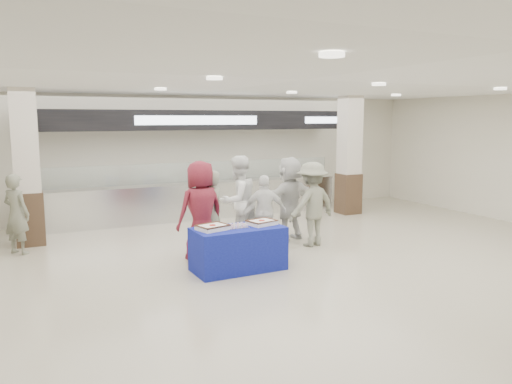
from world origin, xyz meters
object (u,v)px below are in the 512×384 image
display_table (238,249)px  chef_tall (238,201)px  chef_short (265,212)px  cupcake_tray (237,226)px  sheet_cake_left (213,227)px  soldier_b (312,204)px  civilian_white (289,199)px  soldier_bg (16,214)px  sheet_cake_right (262,222)px  soldier_a (211,214)px  civilian_maroon (201,211)px

display_table → chef_tall: bearing=64.7°
chef_short → chef_tall: bearing=-25.6°
cupcake_tray → chef_short: bearing=45.4°
sheet_cake_left → cupcake_tray: (0.44, -0.00, -0.02)m
chef_tall → soldier_b: chef_tall is taller
soldier_b → civilian_white: civilian_white is taller
sheet_cake_left → soldier_bg: bearing=136.7°
sheet_cake_right → soldier_b: 1.80m
sheet_cake_right → soldier_a: 1.17m
soldier_b → civilian_white: 0.65m
display_table → soldier_a: size_ratio=0.95×
sheet_cake_right → sheet_cake_left: bearing=-179.7°
sheet_cake_right → chef_short: bearing=60.9°
chef_tall → soldier_b: 1.51m
display_table → civilian_white: civilian_white is taller
display_table → soldier_bg: (-3.41, 2.81, 0.40)m
chef_tall → soldier_bg: 4.28m
display_table → cupcake_tray: (-0.01, 0.02, 0.40)m
sheet_cake_right → civilian_white: (1.39, 1.49, 0.10)m
display_table → civilian_white: (1.86, 1.52, 0.52)m
display_table → civilian_maroon: 1.10m
chef_short → civilian_white: bearing=-131.3°
sheet_cake_right → chef_tall: bearing=82.0°
cupcake_tray → chef_tall: (0.69, 1.53, 0.15)m
sheet_cake_left → soldier_b: (2.49, 0.87, 0.06)m
sheet_cake_left → sheet_cake_right: (0.92, 0.00, -0.00)m
sheet_cake_right → soldier_bg: size_ratio=0.34×
soldier_a → soldier_bg: size_ratio=1.05×
soldier_a → chef_tall: chef_tall is taller
sheet_cake_right → soldier_bg: soldier_bg is taller
sheet_cake_right → civilian_white: size_ratio=0.30×
civilian_maroon → chef_tall: 1.22m
cupcake_tray → soldier_a: (-0.09, 1.03, 0.04)m
sheet_cake_left → civilian_white: size_ratio=0.31×
sheet_cake_right → civilian_maroon: size_ratio=0.29×
soldier_bg → sheet_cake_right: bearing=-170.1°
chef_tall → soldier_a: bearing=12.9°
civilian_white → civilian_maroon: bearing=-4.4°
display_table → soldier_b: 2.28m
soldier_a → civilian_white: bearing=168.8°
civilian_maroon → soldier_b: bearing=170.9°
cupcake_tray → chef_tall: bearing=65.7°
soldier_a → chef_tall: size_ratio=0.88×
civilian_maroon → soldier_a: size_ratio=1.13×
sheet_cake_left → soldier_a: bearing=70.9°
sheet_cake_left → soldier_a: size_ratio=0.34×
civilian_white → soldier_bg: 5.43m
cupcake_tray → chef_short: 1.54m
soldier_a → soldier_b: size_ratio=0.95×
sheet_cake_right → civilian_maroon: 1.19m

